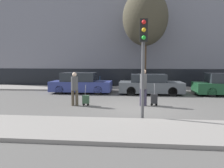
{
  "coord_description": "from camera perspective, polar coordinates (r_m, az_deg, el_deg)",
  "views": [
    {
      "loc": [
        -0.2,
        -10.41,
        2.16
      ],
      "look_at": [
        -1.45,
        1.8,
        0.95
      ],
      "focal_mm": 35.0,
      "sensor_mm": 36.0,
      "label": 1
    }
  ],
  "objects": [
    {
      "name": "parked_bicycle",
      "position": [
        17.51,
        -2.58,
        0.16
      ],
      "size": [
        1.77,
        0.06,
        0.96
      ],
      "color": "black",
      "rests_on": "sidewalk_far"
    },
    {
      "name": "pedestrian_left",
      "position": [
        11.03,
        -9.74,
        -0.74
      ],
      "size": [
        0.35,
        0.34,
        1.68
      ],
      "rotation": [
        0.0,
        0.0,
        3.27
      ],
      "color": "#4C4233",
      "rests_on": "ground_plane"
    },
    {
      "name": "parked_car_1",
      "position": [
        15.18,
        9.93,
        -0.19
      ],
      "size": [
        4.28,
        1.87,
        1.37
      ],
      "color": "#4C5156",
      "rests_on": "ground_plane"
    },
    {
      "name": "parked_car_0",
      "position": [
        15.66,
        -8.18,
        0.12
      ],
      "size": [
        4.27,
        1.75,
        1.45
      ],
      "color": "navy",
      "rests_on": "ground_plane"
    },
    {
      "name": "pedestrian_right",
      "position": [
        10.95,
        8.2,
        -0.23
      ],
      "size": [
        0.35,
        0.34,
        1.84
      ],
      "rotation": [
        0.0,
        0.0,
        3.27
      ],
      "color": "#383347",
      "rests_on": "ground_plane"
    },
    {
      "name": "trolley_right",
      "position": [
        11.15,
        10.94,
        -3.8
      ],
      "size": [
        0.34,
        0.29,
        1.13
      ],
      "color": "#262628",
      "rests_on": "ground_plane"
    },
    {
      "name": "ground_plane",
      "position": [
        10.64,
        6.81,
        -6.13
      ],
      "size": [
        80.0,
        80.0,
        0.0
      ],
      "primitive_type": "plane",
      "color": "#565451"
    },
    {
      "name": "building_facade",
      "position": [
        21.09,
        6.49,
        12.81
      ],
      "size": [
        28.0,
        2.68,
        9.65
      ],
      "color": "slate",
      "rests_on": "ground_plane"
    },
    {
      "name": "bare_tree_near_crossing",
      "position": [
        17.66,
        8.68,
        16.67
      ],
      "size": [
        3.48,
        3.48,
        7.59
      ],
      "color": "#4C3826",
      "rests_on": "sidewalk_far"
    },
    {
      "name": "trolley_left",
      "position": [
        11.05,
        -6.86,
        -4.01
      ],
      "size": [
        0.34,
        0.29,
        1.06
      ],
      "color": "#335138",
      "rests_on": "ground_plane"
    },
    {
      "name": "sidewalk_near",
      "position": [
        6.99,
        7.34,
        -11.91
      ],
      "size": [
        28.0,
        2.5,
        0.12
      ],
      "color": "gray",
      "rests_on": "ground_plane"
    },
    {
      "name": "sidewalk_far",
      "position": [
        17.54,
        6.44,
        -1.28
      ],
      "size": [
        28.0,
        3.0,
        0.12
      ],
      "color": "gray",
      "rests_on": "ground_plane"
    },
    {
      "name": "traffic_light",
      "position": [
        8.07,
        8.18,
        8.97
      ],
      "size": [
        0.28,
        0.47,
        3.7
      ],
      "color": "#515154",
      "rests_on": "ground_plane"
    }
  ]
}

